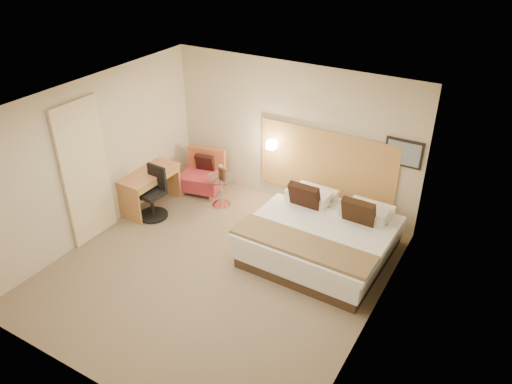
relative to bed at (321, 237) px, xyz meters
The scene contains 20 objects.
floor 1.75m from the bed, 135.47° to the right, with size 4.80×5.00×0.02m, color #7A6952.
ceiling 2.92m from the bed, 135.47° to the right, with size 4.80×5.00×0.02m, color white.
wall_back 2.05m from the bed, 132.96° to the left, with size 4.80×0.02×2.70m, color beige.
wall_front 4.03m from the bed, 108.20° to the right, with size 4.80×0.02×2.70m, color beige.
wall_left 3.95m from the bed, 161.70° to the right, with size 0.02×5.00×2.70m, color beige.
wall_right 1.97m from the bed, 45.24° to the right, with size 0.02×5.00×2.70m, color beige.
headboard_panel 1.50m from the bed, 112.26° to the left, with size 2.60×0.04×1.30m, color tan.
art_frame 1.90m from the bed, 57.99° to the left, with size 0.62×0.03×0.47m, color black.
art_canvas 1.89m from the bed, 57.58° to the left, with size 0.54×0.01×0.39m, color slate.
lamp_arm 2.15m from the bed, 142.15° to the left, with size 0.02×0.02×0.12m, color silver.
lamp_shade 2.11m from the bed, 143.54° to the left, with size 0.15×0.15×0.15m, color #FFEDC6.
curtain 3.96m from the bed, 157.95° to the right, with size 0.06×0.90×2.42m, color beige.
bottle_a 2.40m from the bed, 166.55° to the left, with size 0.06×0.06×0.21m, color #98B4EC.
bottle_b 2.35m from the bed, 167.10° to the left, with size 0.06×0.06×0.21m, color #789CBA.
menu_folder 2.25m from the bed, 169.29° to the left, with size 0.14×0.05×0.23m, color #362216.
bed is the anchor object (origin of this frame).
lounge_chair 3.01m from the bed, 164.67° to the left, with size 0.91×0.83×0.82m.
side_table 2.30m from the bed, 168.14° to the left, with size 0.67×0.67×0.59m.
desk 3.35m from the bed, behind, with size 0.57×1.21×0.75m.
desk_chair 3.15m from the bed, behind, with size 0.58×0.58×0.96m.
Camera 1 is at (3.64, -5.03, 4.97)m, focal length 35.00 mm.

